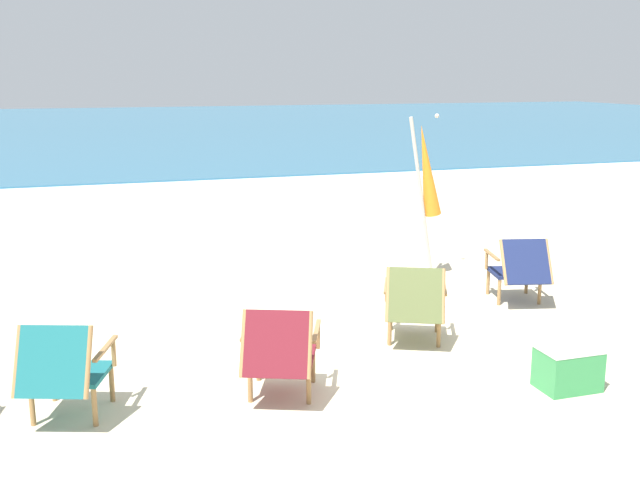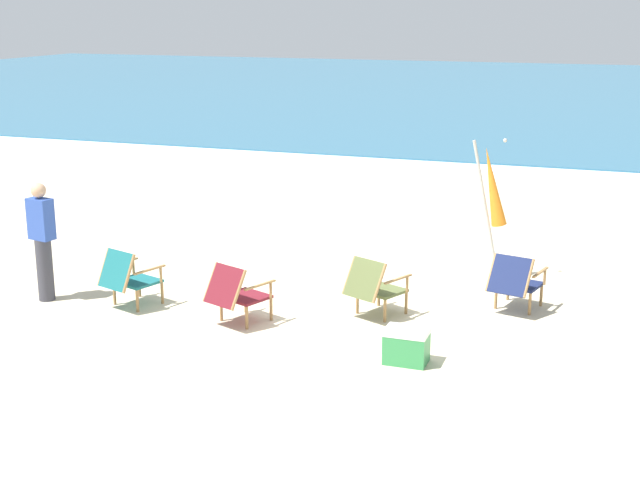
# 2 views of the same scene
# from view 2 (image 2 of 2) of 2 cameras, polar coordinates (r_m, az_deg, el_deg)

# --- Properties ---
(ground_plane) EXTENTS (80.00, 80.00, 0.00)m
(ground_plane) POSITION_cam_2_polar(r_m,az_deg,el_deg) (11.69, 2.11, -4.75)
(ground_plane) COLOR beige
(sea) EXTENTS (80.00, 40.00, 0.10)m
(sea) POSITION_cam_2_polar(r_m,az_deg,el_deg) (42.35, 15.19, 9.10)
(sea) COLOR #2D6684
(sea) RESTS_ON ground
(surf_band) EXTENTS (80.00, 1.10, 0.06)m
(surf_band) POSITION_cam_2_polar(r_m,az_deg,el_deg) (22.33, 10.82, 4.56)
(surf_band) COLOR white
(surf_band) RESTS_ON ground
(beach_chair_front_left) EXTENTS (0.83, 0.91, 0.79)m
(beach_chair_front_left) POSITION_cam_2_polar(r_m,az_deg,el_deg) (11.47, 3.47, -2.92)
(beach_chair_front_left) COLOR #515B33
(beach_chair_front_left) RESTS_ON ground
(beach_chair_front_right) EXTENTS (0.74, 0.88, 0.77)m
(beach_chair_front_right) POSITION_cam_2_polar(r_m,az_deg,el_deg) (11.95, 12.38, -2.54)
(beach_chair_front_right) COLOR #19234C
(beach_chair_front_right) RESTS_ON ground
(beach_chair_back_right) EXTENTS (0.77, 0.86, 0.80)m
(beach_chair_back_right) POSITION_cam_2_polar(r_m,az_deg,el_deg) (12.09, -12.19, -2.29)
(beach_chair_back_right) COLOR #196066
(beach_chair_back_right) RESTS_ON ground
(beach_chair_mid_center) EXTENTS (0.81, 0.91, 0.79)m
(beach_chair_mid_center) POSITION_cam_2_polar(r_m,az_deg,el_deg) (11.25, -5.38, -3.33)
(beach_chair_mid_center) COLOR maroon
(beach_chair_mid_center) RESTS_ON ground
(umbrella_furled_orange) EXTENTS (0.56, 0.35, 2.09)m
(umbrella_furled_orange) POSITION_cam_2_polar(r_m,az_deg,el_deg) (13.06, 10.97, 3.29)
(umbrella_furled_orange) COLOR #B7B2A8
(umbrella_furled_orange) RESTS_ON ground
(person_near_chairs) EXTENTS (0.37, 0.26, 1.63)m
(person_near_chairs) POSITION_cam_2_polar(r_m,az_deg,el_deg) (12.57, -17.34, -0.04)
(person_near_chairs) COLOR #383842
(person_near_chairs) RESTS_ON ground
(cooler_box) EXTENTS (0.49, 0.35, 0.40)m
(cooler_box) POSITION_cam_2_polar(r_m,az_deg,el_deg) (10.14, 5.55, -6.75)
(cooler_box) COLOR #338C4C
(cooler_box) RESTS_ON ground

